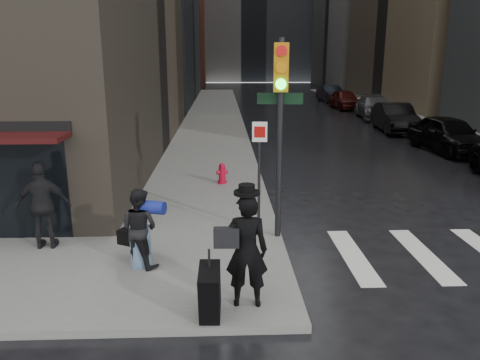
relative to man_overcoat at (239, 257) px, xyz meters
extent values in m
plane|color=black|center=(-0.85, 1.38, -1.08)|extent=(140.00, 140.00, 0.00)
cube|color=slate|center=(-0.85, 28.38, -1.00)|extent=(4.00, 50.00, 0.15)
cube|color=slate|center=(12.65, 28.38, -1.00)|extent=(3.00, 50.00, 0.15)
cube|color=silver|center=(2.65, 2.38, -1.07)|extent=(0.50, 3.00, 0.01)
cube|color=silver|center=(4.25, 2.38, -1.07)|extent=(0.50, 3.00, 0.01)
imported|color=black|center=(0.13, 0.09, 0.08)|extent=(0.75, 0.51, 2.01)
cylinder|color=black|center=(0.13, 0.09, 1.10)|extent=(0.43, 0.43, 0.05)
cylinder|color=black|center=(0.13, 0.09, 1.16)|extent=(0.27, 0.27, 0.16)
cube|color=black|center=(-0.21, 0.03, 0.34)|extent=(0.43, 0.15, 0.35)
cube|color=black|center=(-0.49, -0.36, -0.46)|extent=(0.36, 0.79, 1.02)
cylinder|color=black|center=(-0.49, -0.36, 0.08)|extent=(0.04, 0.04, 0.47)
imported|color=black|center=(-1.96, 1.74, -0.10)|extent=(1.00, 0.93, 1.66)
cube|color=black|center=(-2.22, 2.06, -0.43)|extent=(0.56, 0.46, 0.31)
cylinder|color=navy|center=(-1.66, 1.71, 0.34)|extent=(0.55, 0.40, 0.26)
imported|color=black|center=(-4.23, 2.78, 0.07)|extent=(1.19, 0.55, 1.99)
cylinder|color=black|center=(1.05, 3.28, 1.36)|extent=(0.14, 0.14, 4.58)
cube|color=#C3790D|center=(1.02, 3.03, 3.02)|extent=(0.34, 0.24, 1.03)
cylinder|color=red|center=(1.01, 2.91, 3.37)|extent=(0.23, 0.08, 0.23)
cylinder|color=orange|center=(1.01, 2.91, 3.02)|extent=(0.23, 0.08, 0.23)
cylinder|color=#19E533|center=(1.01, 2.91, 2.68)|extent=(0.23, 0.08, 0.23)
cylinder|color=black|center=(0.59, 3.33, 0.45)|extent=(0.07, 0.07, 2.75)
cube|color=white|center=(0.59, 3.30, 1.59)|extent=(0.34, 0.06, 0.46)
cube|color=black|center=(1.05, 3.36, 2.34)|extent=(1.03, 0.15, 0.25)
cylinder|color=#B50B26|center=(-0.27, 8.13, -0.88)|extent=(0.31, 0.31, 0.10)
cylinder|color=#B50B26|center=(-0.27, 8.13, -0.64)|extent=(0.23, 0.23, 0.57)
sphere|color=#B50B26|center=(-0.27, 8.13, -0.34)|extent=(0.21, 0.21, 0.21)
cylinder|color=#B50B26|center=(-0.27, 8.13, -0.55)|extent=(0.41, 0.25, 0.13)
imported|color=black|center=(10.19, 13.79, -0.24)|extent=(2.39, 5.07, 1.68)
imported|color=black|center=(9.90, 19.87, -0.25)|extent=(2.16, 5.15, 1.65)
imported|color=#48484C|center=(10.64, 25.95, -0.30)|extent=(2.71, 5.58, 1.57)
imported|color=#43100D|center=(10.08, 32.02, -0.28)|extent=(2.07, 4.76, 1.60)
imported|color=black|center=(10.26, 38.10, -0.29)|extent=(2.02, 4.91, 1.58)
camera|label=1|loc=(-0.26, -7.23, 3.27)|focal=35.00mm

